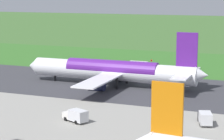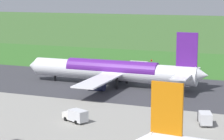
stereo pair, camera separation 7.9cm
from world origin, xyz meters
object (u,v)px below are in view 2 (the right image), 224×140
Objects in this scene: service_truck_baggage at (76,116)px; service_truck_fuel at (205,118)px; no_stopping_sign at (151,62)px; airliner_main at (113,71)px; traffic_cone_orange at (129,65)px.

service_truck_baggage is 1.00× the size of service_truck_fuel.
no_stopping_sign is at bearing -64.46° from service_truck_fuel.
service_truck_fuel is at bearing -161.69° from service_truck_baggage.
airliner_main is 22.30× the size of no_stopping_sign.
service_truck_baggage is 25.93m from service_truck_fuel.
airliner_main is at bearing -80.19° from service_truck_baggage.
traffic_cone_orange is at bearing 15.47° from no_stopping_sign.
service_truck_baggage is at bearing 100.99° from traffic_cone_orange.
airliner_main reaches higher than traffic_cone_orange.
no_stopping_sign is 8.00m from traffic_cone_orange.
service_truck_baggage is 11.30× the size of traffic_cone_orange.
no_stopping_sign is at bearing -164.53° from traffic_cone_orange.
service_truck_fuel is at bearing 115.54° from no_stopping_sign.
no_stopping_sign is 4.40× the size of traffic_cone_orange.
service_truck_fuel is 11.29× the size of traffic_cone_orange.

